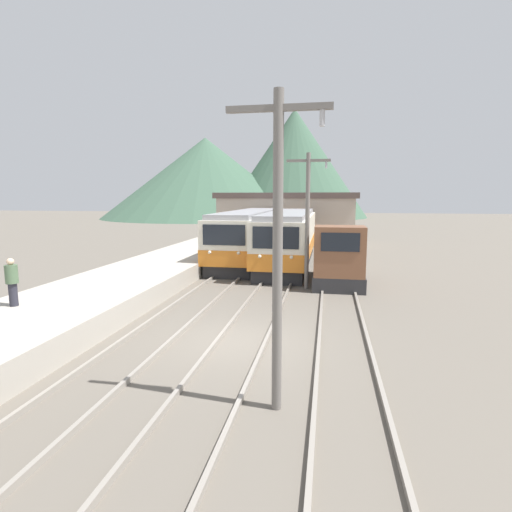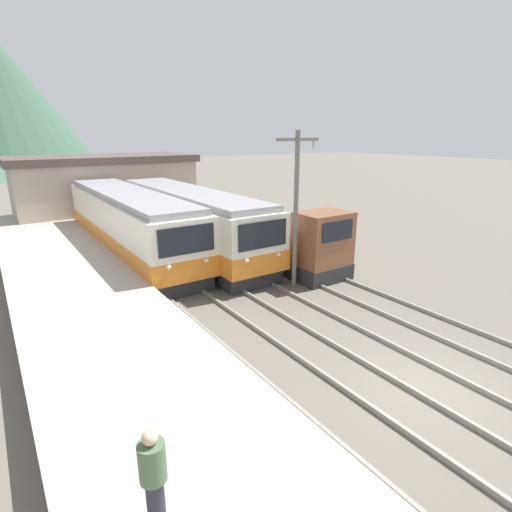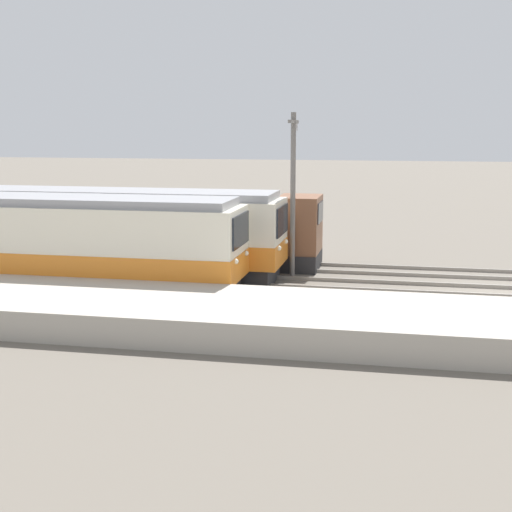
% 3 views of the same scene
% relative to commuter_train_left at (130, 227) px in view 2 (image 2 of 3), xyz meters
% --- Properties ---
extents(ground_plane, '(200.00, 200.00, 0.00)m').
position_rel_commuter_train_left_xyz_m(ground_plane, '(2.60, -15.52, -1.59)').
color(ground_plane, '#665E54').
extents(platform_left, '(4.50, 54.00, 0.85)m').
position_rel_commuter_train_left_xyz_m(platform_left, '(-3.65, -15.52, -1.16)').
color(platform_left, '#ADA599').
rests_on(platform_left, ground).
extents(track_left, '(1.54, 60.00, 0.14)m').
position_rel_commuter_train_left_xyz_m(track_left, '(0.00, -15.52, -1.52)').
color(track_left, gray).
rests_on(track_left, ground).
extents(track_center, '(1.54, 60.00, 0.14)m').
position_rel_commuter_train_left_xyz_m(track_center, '(2.80, -15.52, -1.52)').
color(track_center, gray).
rests_on(track_center, ground).
extents(track_right, '(1.54, 60.00, 0.14)m').
position_rel_commuter_train_left_xyz_m(track_right, '(5.80, -15.52, -1.52)').
color(track_right, gray).
rests_on(track_right, ground).
extents(commuter_train_left, '(2.84, 14.10, 3.39)m').
position_rel_commuter_train_left_xyz_m(commuter_train_left, '(0.00, 0.00, 0.00)').
color(commuter_train_left, '#28282B').
rests_on(commuter_train_left, ground).
extents(commuter_train_center, '(2.84, 13.76, 3.39)m').
position_rel_commuter_train_left_xyz_m(commuter_train_center, '(2.80, -1.10, -0.00)').
color(commuter_train_center, '#28282B').
rests_on(commuter_train_center, ground).
extents(shunting_locomotive, '(2.40, 5.22, 3.00)m').
position_rel_commuter_train_left_xyz_m(shunting_locomotive, '(5.80, -6.68, -0.38)').
color(shunting_locomotive, '#28282B').
rests_on(shunting_locomotive, ground).
extents(catenary_mast_mid, '(2.00, 0.20, 6.31)m').
position_rel_commuter_train_left_xyz_m(catenary_mast_mid, '(4.31, -8.09, 1.88)').
color(catenary_mast_mid, slate).
rests_on(catenary_mast_mid, ground).
extents(person_on_platform, '(0.38, 0.38, 1.56)m').
position_rel_commuter_train_left_xyz_m(person_on_platform, '(-4.62, -15.90, 0.11)').
color(person_on_platform, '#282833').
rests_on(person_on_platform, platform_left).
extents(station_building, '(12.60, 6.30, 4.68)m').
position_rel_commuter_train_left_xyz_m(station_building, '(1.47, 10.48, 0.78)').
color(station_building, '#AD9E8E').
rests_on(station_building, ground).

